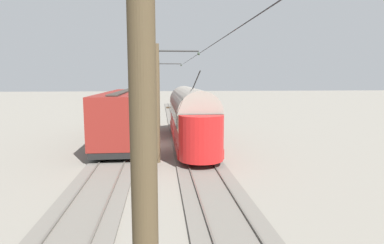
% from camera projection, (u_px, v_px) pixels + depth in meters
% --- Properties ---
extents(ground_plane, '(220.00, 220.00, 0.00)m').
position_uv_depth(ground_plane, '(157.00, 144.00, 24.49)').
color(ground_plane, gray).
extents(track_streetcar_siding, '(2.80, 80.00, 0.18)m').
position_uv_depth(track_streetcar_siding, '(190.00, 142.00, 25.04)').
color(track_streetcar_siding, '#666059').
rests_on(track_streetcar_siding, ground).
extents(track_adjacent_siding, '(2.80, 80.00, 0.18)m').
position_uv_depth(track_adjacent_siding, '(123.00, 144.00, 24.54)').
color(track_adjacent_siding, '#666059').
rests_on(track_adjacent_siding, ground).
extents(vintage_streetcar, '(2.65, 15.74, 5.26)m').
position_uv_depth(vintage_streetcar, '(190.00, 115.00, 24.43)').
color(vintage_streetcar, red).
rests_on(vintage_streetcar, ground).
extents(coach_adjacent, '(2.96, 14.88, 3.85)m').
position_uv_depth(coach_adjacent, '(125.00, 114.00, 25.58)').
color(coach_adjacent, maroon).
rests_on(coach_adjacent, ground).
extents(catenary_pole_foreground, '(2.65, 0.28, 6.95)m').
position_uv_depth(catenary_pole_foreground, '(159.00, 92.00, 34.04)').
color(catenary_pole_foreground, '#4C3D28').
rests_on(catenary_pole_foreground, ground).
extents(catenary_pole_mid_near, '(2.65, 0.28, 6.95)m').
position_uv_depth(catenary_pole_mid_near, '(158.00, 102.00, 18.72)').
color(catenary_pole_mid_near, '#4C3D28').
rests_on(catenary_pole_mid_near, ground).
extents(catenary_pole_mid_far, '(2.65, 0.28, 6.95)m').
position_uv_depth(catenary_pole_mid_far, '(151.00, 204.00, 3.40)').
color(catenary_pole_mid_far, '#4C3D28').
rests_on(catenary_pole_mid_far, ground).
extents(overhead_wire_run, '(2.45, 50.60, 0.18)m').
position_uv_depth(overhead_wire_run, '(221.00, 38.00, 11.60)').
color(overhead_wire_run, black).
rests_on(overhead_wire_run, ground).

